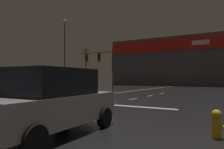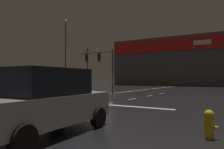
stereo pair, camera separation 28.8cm
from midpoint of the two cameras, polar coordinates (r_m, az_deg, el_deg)
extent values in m
plane|color=black|center=(20.84, -4.24, -5.39)|extent=(200.00, 200.00, 0.00)
cube|color=gold|center=(20.92, -4.58, -5.36)|extent=(0.12, 60.00, 0.01)
cube|color=gold|center=(20.75, -3.90, -5.40)|extent=(0.12, 60.00, 0.01)
cube|color=silver|center=(20.19, -24.11, -5.43)|extent=(0.12, 1.40, 0.01)
cube|color=silver|center=(22.47, -16.59, -5.02)|extent=(0.12, 1.40, 0.01)
cube|color=silver|center=(25.06, -10.54, -4.63)|extent=(0.12, 1.40, 0.01)
cube|color=silver|center=(27.88, -5.67, -4.27)|extent=(0.12, 1.40, 0.01)
cube|color=silver|center=(13.84, -1.33, -7.60)|extent=(0.12, 1.40, 0.01)
cube|color=silver|center=(16.99, 5.10, -6.37)|extent=(0.12, 1.40, 0.01)
cube|color=silver|center=(20.30, 9.47, -5.49)|extent=(0.12, 1.40, 0.01)
cube|color=silver|center=(23.68, 12.59, -4.83)|extent=(0.12, 1.40, 0.01)
cube|color=silver|center=(13.43, -2.46, -7.81)|extent=(8.79, 0.40, 0.01)
cylinder|color=#38383D|center=(22.41, -0.21, 0.83)|extent=(0.14, 0.14, 4.63)
cylinder|color=#38383D|center=(23.68, -4.55, 5.74)|extent=(4.15, 0.10, 0.10)
cube|color=black|center=(23.39, -3.72, 4.50)|extent=(0.28, 0.24, 0.84)
cube|color=gold|center=(23.39, -3.72, 4.50)|extent=(0.42, 0.08, 0.99)
sphere|color=#500705|center=(23.29, -3.94, 5.14)|extent=(0.17, 0.17, 0.17)
sphere|color=#543707|center=(23.26, -3.94, 4.53)|extent=(0.17, 0.17, 0.17)
sphere|color=green|center=(23.24, -3.94, 3.91)|extent=(0.17, 0.17, 0.17)
cube|color=black|center=(24.36, -6.96, 4.28)|extent=(0.28, 0.24, 0.84)
cube|color=gold|center=(24.36, -6.96, 4.28)|extent=(0.42, 0.08, 0.99)
sphere|color=#500705|center=(24.26, -7.19, 4.90)|extent=(0.17, 0.17, 0.17)
sphere|color=#543707|center=(24.23, -7.19, 4.31)|extent=(0.17, 0.17, 0.17)
sphere|color=green|center=(24.21, -7.19, 3.72)|extent=(0.17, 0.17, 0.17)
cylinder|color=#59595E|center=(33.57, -12.52, 4.85)|extent=(0.20, 0.20, 10.01)
sphere|color=#F9D17A|center=(34.48, -12.48, 13.43)|extent=(0.56, 0.56, 0.56)
cylinder|color=gold|center=(6.54, 24.51, -12.54)|extent=(0.24, 0.24, 0.55)
sphere|color=gold|center=(6.48, 24.48, -9.48)|extent=(0.26, 0.26, 0.26)
cylinder|color=gold|center=(6.52, 26.02, -12.32)|extent=(0.10, 0.09, 0.09)
cube|color=#ADADB2|center=(6.58, -16.70, -8.59)|extent=(1.98, 4.37, 0.80)
cube|color=black|center=(6.52, -16.67, -1.78)|extent=(1.76, 2.43, 0.76)
cylinder|color=black|center=(8.30, -14.01, -9.80)|extent=(0.25, 0.65, 0.64)
cylinder|color=black|center=(7.24, -3.14, -11.13)|extent=(0.25, 0.65, 0.64)
cylinder|color=black|center=(5.03, -21.31, -15.61)|extent=(0.25, 0.65, 0.64)
cube|color=#4C4C51|center=(51.73, 17.15, 3.04)|extent=(29.45, 10.00, 10.40)
cube|color=red|center=(47.17, 15.70, 7.55)|extent=(28.86, 0.20, 2.60)
cube|color=white|center=(46.10, 21.95, 7.78)|extent=(3.20, 0.16, 0.90)
cylinder|color=#4C3828|center=(54.44, -7.01, 2.10)|extent=(0.26, 0.26, 9.08)
cube|color=#4C3828|center=(54.80, -7.00, 6.22)|extent=(2.20, 0.12, 0.12)
camera|label=1|loc=(0.14, -90.36, 0.01)|focal=35.00mm
camera|label=2|loc=(0.14, 89.64, -0.01)|focal=35.00mm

